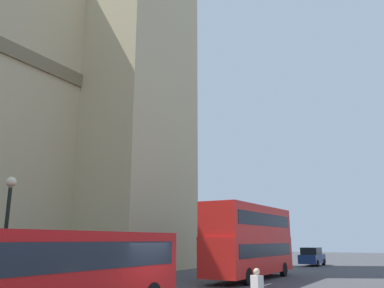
# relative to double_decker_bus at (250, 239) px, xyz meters

# --- Properties ---
(double_decker_bus) EXTENTS (10.65, 2.54, 4.90)m
(double_decker_bus) POSITION_rel_double_decker_bus_xyz_m (0.00, 0.00, 0.00)
(double_decker_bus) COLOR red
(double_decker_bus) RESTS_ON ground_plane
(sedan_lead) EXTENTS (4.40, 1.86, 1.85)m
(sedan_lead) POSITION_rel_double_decker_bus_xyz_m (17.16, 0.21, -1.80)
(sedan_lead) COLOR navy
(sedan_lead) RESTS_ON ground_plane
(street_lamp) EXTENTS (0.44, 0.44, 5.27)m
(street_lamp) POSITION_rel_double_decker_bus_xyz_m (-15.70, 4.50, 0.35)
(street_lamp) COLOR black
(street_lamp) RESTS_ON ground_plane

